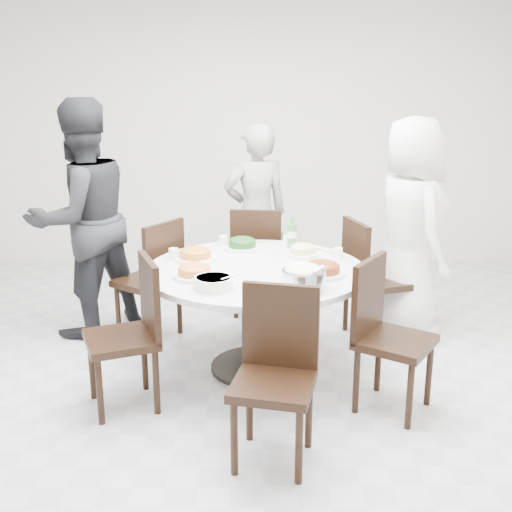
{
  "coord_description": "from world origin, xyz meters",
  "views": [
    {
      "loc": [
        0.1,
        -3.81,
        2.05
      ],
      "look_at": [
        0.15,
        0.4,
        0.82
      ],
      "focal_mm": 45.0,
      "sensor_mm": 36.0,
      "label": 1
    }
  ],
  "objects_px": {
    "chair_nw": "(147,279)",
    "diner_right": "(409,228)",
    "beverage_bottle": "(292,232)",
    "dining_table": "(256,319)",
    "chair_n": "(258,259)",
    "diner_middle": "(256,215)",
    "chair_sw": "(121,336)",
    "diner_left": "(82,220)",
    "chair_se": "(396,338)",
    "soup_bowl": "(214,283)",
    "chair_ne": "(376,279)",
    "chair_s": "(273,381)",
    "rice_bowl": "(303,279)"
  },
  "relations": [
    {
      "from": "chair_ne",
      "to": "beverage_bottle",
      "type": "xyz_separation_m",
      "value": [
        -0.67,
        -0.06,
        0.39
      ]
    },
    {
      "from": "diner_right",
      "to": "diner_left",
      "type": "distance_m",
      "value": 2.55
    },
    {
      "from": "chair_n",
      "to": "beverage_bottle",
      "type": "distance_m",
      "value": 0.76
    },
    {
      "from": "dining_table",
      "to": "diner_left",
      "type": "height_order",
      "value": "diner_left"
    },
    {
      "from": "chair_sw",
      "to": "chair_se",
      "type": "xyz_separation_m",
      "value": [
        1.68,
        -0.05,
        0.0
      ]
    },
    {
      "from": "diner_left",
      "to": "beverage_bottle",
      "type": "bearing_deg",
      "value": 130.34
    },
    {
      "from": "dining_table",
      "to": "chair_nw",
      "type": "xyz_separation_m",
      "value": [
        -0.84,
        0.61,
        0.1
      ]
    },
    {
      "from": "chair_ne",
      "to": "rice_bowl",
      "type": "height_order",
      "value": "chair_ne"
    },
    {
      "from": "dining_table",
      "to": "diner_left",
      "type": "relative_size",
      "value": 0.81
    },
    {
      "from": "chair_s",
      "to": "chair_se",
      "type": "xyz_separation_m",
      "value": [
        0.77,
        0.55,
        0.0
      ]
    },
    {
      "from": "soup_bowl",
      "to": "beverage_bottle",
      "type": "distance_m",
      "value": 1.09
    },
    {
      "from": "chair_nw",
      "to": "soup_bowl",
      "type": "xyz_separation_m",
      "value": [
        0.58,
        -1.03,
        0.31
      ]
    },
    {
      "from": "diner_middle",
      "to": "soup_bowl",
      "type": "xyz_separation_m",
      "value": [
        -0.28,
        -1.85,
        -0.02
      ]
    },
    {
      "from": "chair_nw",
      "to": "diner_left",
      "type": "bearing_deg",
      "value": -66.42
    },
    {
      "from": "chair_ne",
      "to": "diner_right",
      "type": "height_order",
      "value": "diner_right"
    },
    {
      "from": "chair_se",
      "to": "chair_n",
      "type": "bearing_deg",
      "value": 59.68
    },
    {
      "from": "diner_left",
      "to": "chair_nw",
      "type": "bearing_deg",
      "value": 125.29
    },
    {
      "from": "diner_middle",
      "to": "chair_n",
      "type": "bearing_deg",
      "value": 76.26
    },
    {
      "from": "diner_left",
      "to": "soup_bowl",
      "type": "relative_size",
      "value": 7.69
    },
    {
      "from": "chair_n",
      "to": "rice_bowl",
      "type": "xyz_separation_m",
      "value": [
        0.26,
        -1.55,
        0.33
      ]
    },
    {
      "from": "dining_table",
      "to": "beverage_bottle",
      "type": "bearing_deg",
      "value": 62.07
    },
    {
      "from": "chair_se",
      "to": "dining_table",
      "type": "bearing_deg",
      "value": 90.04
    },
    {
      "from": "diner_left",
      "to": "soup_bowl",
      "type": "bearing_deg",
      "value": 90.62
    },
    {
      "from": "beverage_bottle",
      "to": "chair_ne",
      "type": "bearing_deg",
      "value": 4.93
    },
    {
      "from": "chair_nw",
      "to": "soup_bowl",
      "type": "height_order",
      "value": "chair_nw"
    },
    {
      "from": "chair_s",
      "to": "diner_left",
      "type": "xyz_separation_m",
      "value": [
        -1.42,
        1.82,
        0.45
      ]
    },
    {
      "from": "chair_ne",
      "to": "chair_se",
      "type": "relative_size",
      "value": 1.0
    },
    {
      "from": "chair_nw",
      "to": "dining_table",
      "type": "bearing_deg",
      "value": 89.63
    },
    {
      "from": "diner_right",
      "to": "beverage_bottle",
      "type": "relative_size",
      "value": 7.22
    },
    {
      "from": "chair_nw",
      "to": "diner_left",
      "type": "xyz_separation_m",
      "value": [
        -0.5,
        0.1,
        0.45
      ]
    },
    {
      "from": "beverage_bottle",
      "to": "chair_sw",
      "type": "bearing_deg",
      "value": -137.11
    },
    {
      "from": "chair_nw",
      "to": "diner_right",
      "type": "xyz_separation_m",
      "value": [
        2.05,
        0.09,
        0.38
      ]
    },
    {
      "from": "diner_right",
      "to": "soup_bowl",
      "type": "height_order",
      "value": "diner_right"
    },
    {
      "from": "beverage_bottle",
      "to": "chair_s",
      "type": "bearing_deg",
      "value": -96.88
    },
    {
      "from": "chair_n",
      "to": "diner_left",
      "type": "relative_size",
      "value": 0.51
    },
    {
      "from": "chair_s",
      "to": "soup_bowl",
      "type": "bearing_deg",
      "value": 130.13
    },
    {
      "from": "chair_n",
      "to": "diner_middle",
      "type": "xyz_separation_m",
      "value": [
        -0.01,
        0.3,
        0.33
      ]
    },
    {
      "from": "diner_left",
      "to": "chair_sw",
      "type": "bearing_deg",
      "value": 69.59
    },
    {
      "from": "chair_ne",
      "to": "soup_bowl",
      "type": "bearing_deg",
      "value": 113.23
    },
    {
      "from": "chair_ne",
      "to": "diner_left",
      "type": "distance_m",
      "value": 2.34
    },
    {
      "from": "chair_n",
      "to": "chair_sw",
      "type": "distance_m",
      "value": 1.85
    },
    {
      "from": "chair_sw",
      "to": "chair_s",
      "type": "distance_m",
      "value": 1.09
    },
    {
      "from": "chair_nw",
      "to": "chair_s",
      "type": "bearing_deg",
      "value": 63.54
    },
    {
      "from": "chair_s",
      "to": "chair_nw",
      "type": "bearing_deg",
      "value": 131.82
    },
    {
      "from": "chair_sw",
      "to": "soup_bowl",
      "type": "distance_m",
      "value": 0.66
    },
    {
      "from": "chair_n",
      "to": "beverage_bottle",
      "type": "relative_size",
      "value": 4.0
    },
    {
      "from": "diner_middle",
      "to": "chair_sw",
      "type": "bearing_deg",
      "value": 50.13
    },
    {
      "from": "chair_se",
      "to": "soup_bowl",
      "type": "distance_m",
      "value": 1.16
    },
    {
      "from": "beverage_bottle",
      "to": "dining_table",
      "type": "bearing_deg",
      "value": -117.93
    },
    {
      "from": "diner_right",
      "to": "beverage_bottle",
      "type": "height_order",
      "value": "diner_right"
    }
  ]
}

